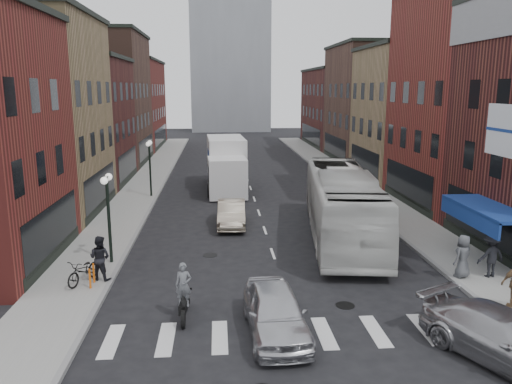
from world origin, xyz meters
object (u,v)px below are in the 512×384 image
(transit_bus, at_px, (342,205))
(sedan_left_far, at_px, (231,213))
(box_truck, at_px, (226,165))
(streetlamp_near, at_px, (108,202))
(billboard_sign, at_px, (511,133))
(streetlamp_far, at_px, (150,158))
(ped_left_solo, at_px, (100,258))
(bike_rack, at_px, (92,276))
(parked_bicycle, at_px, (84,271))
(motorcycle_rider, at_px, (184,293))
(curb_car, at_px, (505,338))
(ped_right_a, at_px, (491,256))
(ped_right_c, at_px, (463,256))
(sedan_left_near, at_px, (275,311))

(transit_bus, bearing_deg, sedan_left_far, 161.38)
(box_truck, bearing_deg, streetlamp_near, -111.26)
(billboard_sign, height_order, streetlamp_far, billboard_sign)
(ped_left_solo, bearing_deg, streetlamp_near, -70.20)
(bike_rack, height_order, parked_bicycle, parked_bicycle)
(transit_bus, distance_m, parked_bicycle, 13.21)
(bike_rack, bearing_deg, motorcycle_rider, -37.62)
(curb_car, height_order, ped_right_a, ped_right_a)
(box_truck, bearing_deg, bike_rack, -109.36)
(bike_rack, relative_size, sedan_left_far, 0.18)
(streetlamp_far, height_order, curb_car, streetlamp_far)
(sedan_left_far, relative_size, parked_bicycle, 2.31)
(curb_car, relative_size, ped_left_solo, 2.81)
(motorcycle_rider, bearing_deg, ped_right_c, 18.62)
(bike_rack, distance_m, parked_bicycle, 0.51)
(billboard_sign, xyz_separation_m, curb_car, (-2.98, -5.63, -5.38))
(transit_bus, height_order, ped_left_solo, transit_bus)
(box_truck, xyz_separation_m, motorcycle_rider, (-1.90, -22.15, -1.00))
(billboard_sign, bearing_deg, box_truck, 117.64)
(bike_rack, height_order, transit_bus, transit_bus)
(bike_rack, bearing_deg, ped_left_solo, 72.35)
(billboard_sign, bearing_deg, transit_bus, 124.74)
(ped_right_c, bearing_deg, ped_left_solo, -32.17)
(streetlamp_far, xyz_separation_m, ped_right_a, (15.98, -17.00, -1.85))
(box_truck, bearing_deg, transit_bus, -69.25)
(ped_left_solo, bearing_deg, sedan_left_near, 163.50)
(ped_right_a, bearing_deg, streetlamp_far, -54.69)
(billboard_sign, xyz_separation_m, parked_bicycle, (-16.58, 1.12, -5.48))
(parked_bicycle, bearing_deg, ped_right_a, 20.49)
(parked_bicycle, xyz_separation_m, ped_left_solo, (0.59, 0.31, 0.41))
(bike_rack, distance_m, curb_car, 14.69)
(bike_rack, xyz_separation_m, motorcycle_rider, (3.80, -2.93, 0.40))
(curb_car, relative_size, ped_right_a, 2.84)
(bike_rack, xyz_separation_m, transit_bus, (11.49, 5.97, 1.27))
(bike_rack, xyz_separation_m, curb_car, (13.21, -6.43, 0.20))
(billboard_sign, distance_m, box_truck, 22.98)
(transit_bus, distance_m, sedan_left_near, 11.27)
(bike_rack, distance_m, transit_bus, 13.01)
(parked_bicycle, distance_m, ped_right_a, 16.59)
(sedan_left_far, xyz_separation_m, curb_car, (7.44, -15.23, 0.02))
(ped_right_c, bearing_deg, transit_bus, -89.35)
(billboard_sign, bearing_deg, bike_rack, 177.17)
(transit_bus, bearing_deg, ped_right_c, -52.92)
(billboard_sign, bearing_deg, curb_car, -117.89)
(sedan_left_far, relative_size, ped_right_c, 2.47)
(curb_car, bearing_deg, parked_bicycle, 126.80)
(billboard_sign, distance_m, parked_bicycle, 17.49)
(ped_right_c, bearing_deg, curb_car, 45.08)
(box_truck, height_order, parked_bicycle, box_truck)
(ped_right_c, bearing_deg, sedan_left_far, -73.22)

